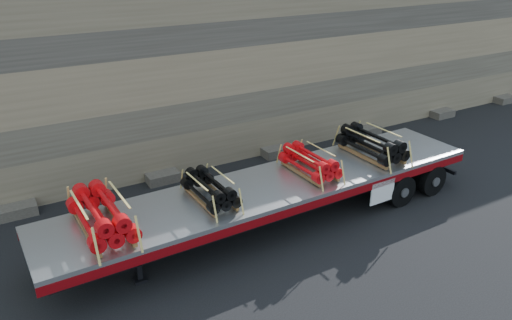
{
  "coord_description": "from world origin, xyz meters",
  "views": [
    {
      "loc": [
        -8.35,
        -11.56,
        8.27
      ],
      "look_at": [
        -0.95,
        1.28,
        1.74
      ],
      "focal_mm": 35.0,
      "sensor_mm": 36.0,
      "label": 1
    }
  ],
  "objects": [
    {
      "name": "trailer",
      "position": [
        -1.0,
        0.08,
        0.72
      ],
      "size": [
        14.43,
        3.16,
        1.44
      ],
      "primitive_type": null,
      "rotation": [
        0.0,
        0.0,
        0.03
      ],
      "color": "#A9ABB0",
      "rests_on": "ground"
    },
    {
      "name": "bundle_front",
      "position": [
        -6.25,
        -0.06,
        1.87
      ],
      "size": [
        1.31,
        2.51,
        0.88
      ],
      "primitive_type": null,
      "rotation": [
        0.0,
        0.0,
        0.03
      ],
      "color": "red",
      "rests_on": "trailer"
    },
    {
      "name": "bundle_midfront",
      "position": [
        -3.18,
        0.02,
        1.78
      ],
      "size": [
        1.04,
        2.0,
        0.7
      ],
      "primitive_type": null,
      "rotation": [
        0.0,
        0.0,
        0.03
      ],
      "color": "black",
      "rests_on": "trailer"
    },
    {
      "name": "bundle_midrear",
      "position": [
        0.35,
        0.12,
        1.8
      ],
      "size": [
        1.09,
        2.09,
        0.73
      ],
      "primitive_type": null,
      "rotation": [
        0.0,
        0.0,
        0.03
      ],
      "color": "red",
      "rests_on": "trailer"
    },
    {
      "name": "rock_wall",
      "position": [
        0.0,
        6.5,
        3.5
      ],
      "size": [
        44.0,
        3.0,
        7.0
      ],
      "primitive_type": "cube",
      "color": "#7A6B54",
      "rests_on": "ground"
    },
    {
      "name": "bundle_rear",
      "position": [
        3.01,
        0.19,
        1.86
      ],
      "size": [
        1.26,
        2.42,
        0.85
      ],
      "primitive_type": null,
      "rotation": [
        0.0,
        0.0,
        0.03
      ],
      "color": "black",
      "rests_on": "trailer"
    },
    {
      "name": "ground",
      "position": [
        0.0,
        0.0,
        0.0
      ],
      "size": [
        120.0,
        120.0,
        0.0
      ],
      "primitive_type": "plane",
      "color": "black",
      "rests_on": "ground"
    }
  ]
}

